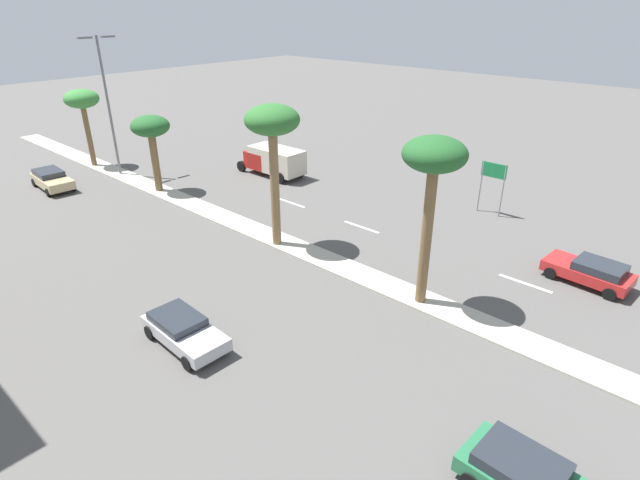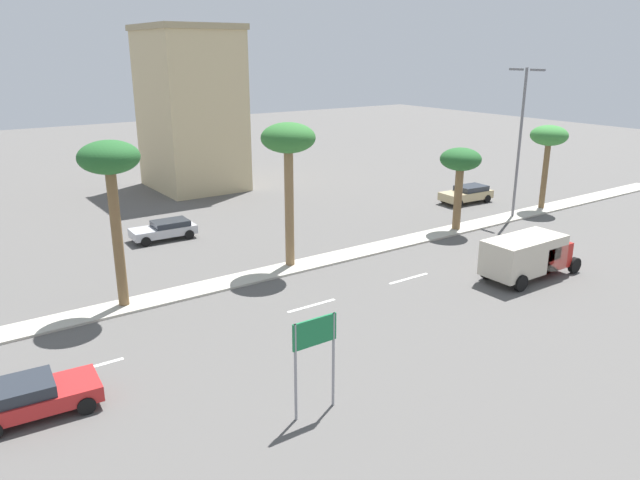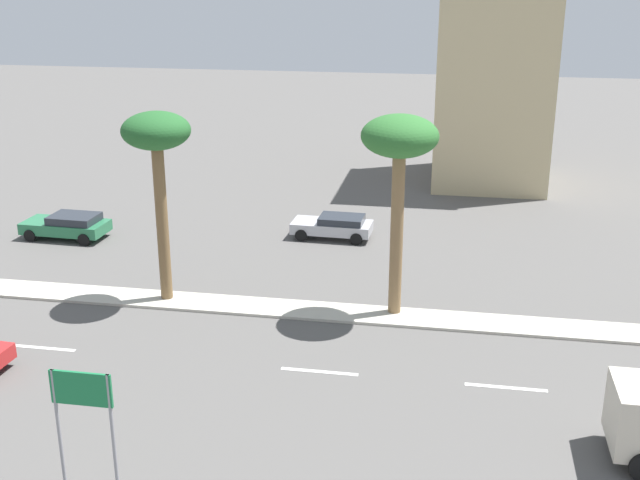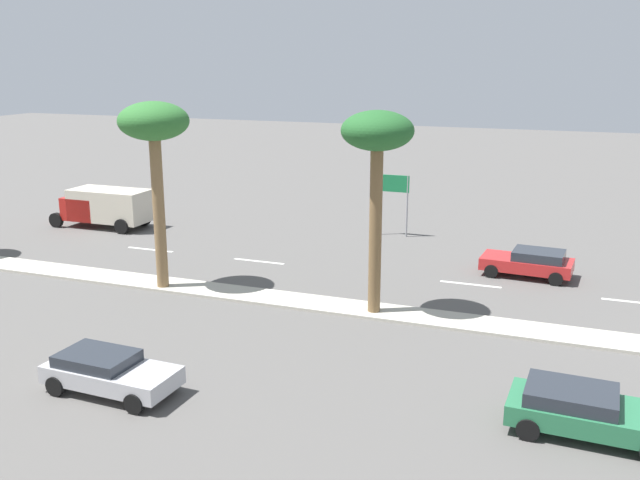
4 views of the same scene
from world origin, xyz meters
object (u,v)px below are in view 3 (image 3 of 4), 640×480
(sedan_green_rear, at_px, (68,225))
(sedan_silver_center, at_px, (334,226))
(commercial_building, at_px, (494,73))
(palm_tree_rear, at_px, (400,147))
(palm_tree_leading, at_px, (157,142))
(directional_road_sign, at_px, (83,404))

(sedan_green_rear, bearing_deg, sedan_silver_center, 100.07)
(commercial_building, relative_size, palm_tree_rear, 1.73)
(palm_tree_leading, bearing_deg, palm_tree_rear, 91.39)
(commercial_building, relative_size, palm_tree_leading, 1.76)
(commercial_building, distance_m, palm_tree_rear, 23.64)
(palm_tree_leading, height_order, sedan_silver_center, palm_tree_leading)
(sedan_silver_center, bearing_deg, palm_tree_leading, -31.29)
(directional_road_sign, xyz_separation_m, sedan_green_rear, (-19.99, -10.74, -1.93))
(sedan_green_rear, bearing_deg, palm_tree_rear, 69.19)
(palm_tree_leading, xyz_separation_m, palm_tree_rear, (-0.24, 9.84, 0.13))
(directional_road_sign, distance_m, sedan_silver_center, 22.79)
(commercial_building, bearing_deg, sedan_green_rear, -53.58)
(directional_road_sign, distance_m, palm_tree_rear, 15.67)
(commercial_building, bearing_deg, directional_road_sign, -17.55)
(directional_road_sign, height_order, sedan_green_rear, directional_road_sign)
(directional_road_sign, bearing_deg, palm_tree_rear, 151.15)
(commercial_building, distance_m, palm_tree_leading, 27.40)
(directional_road_sign, height_order, commercial_building, commercial_building)
(directional_road_sign, relative_size, palm_tree_leading, 0.44)
(palm_tree_leading, height_order, palm_tree_rear, palm_tree_rear)
(directional_road_sign, bearing_deg, commercial_building, 162.45)
(sedan_silver_center, bearing_deg, sedan_green_rear, -79.93)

